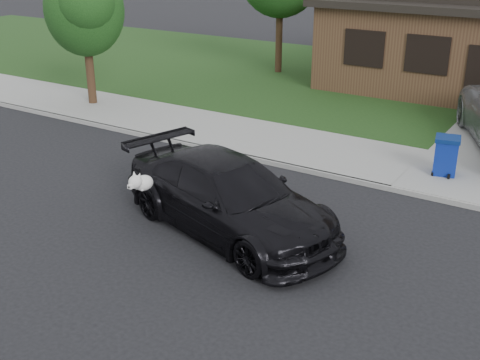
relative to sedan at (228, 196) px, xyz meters
The scene contains 7 objects.
ground 1.82m from the sedan, behind, with size 120.00×120.00×0.00m, color black.
sidewalk 5.48m from the sedan, 107.75° to the left, with size 60.00×3.00×0.12m, color gray.
curb 4.09m from the sedan, 114.26° to the left, with size 60.00×0.12×0.12m, color gray.
lawn 13.30m from the sedan, 97.17° to the left, with size 60.00×13.00×0.13m, color #193814.
sedan is the anchor object (origin of this frame).
recycling_bin 5.85m from the sedan, 60.14° to the left, with size 0.68×0.68×0.95m.
tree_2 10.77m from the sedan, 149.68° to the left, with size 2.73×2.60×4.59m.
Camera 1 is at (7.64, -9.20, 5.53)m, focal length 45.00 mm.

